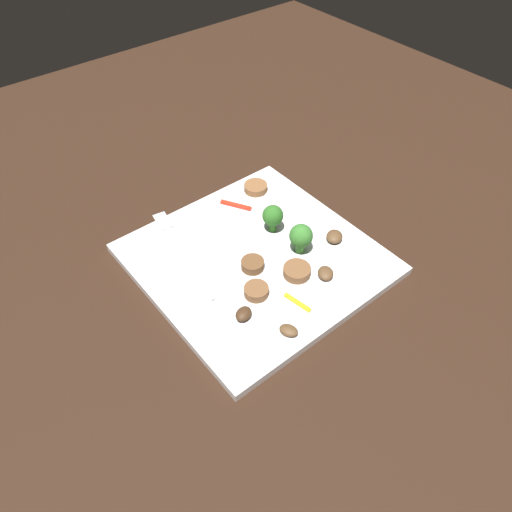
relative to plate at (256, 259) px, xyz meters
name	(u,v)px	position (x,y,z in m)	size (l,w,h in m)	color
ground_plane	(256,262)	(0.00, 0.00, -0.01)	(1.40, 1.40, 0.00)	black
plate	(256,259)	(0.00, 0.00, 0.00)	(0.29, 0.29, 0.01)	white
fork	(179,247)	(0.08, 0.07, 0.01)	(0.18, 0.04, 0.00)	silver
broccoli_floret_0	(301,237)	(-0.03, -0.05, 0.03)	(0.03, 0.03, 0.04)	#408630
broccoli_floret_1	(273,216)	(0.02, -0.05, 0.03)	(0.03, 0.03, 0.04)	#347525
sausage_slice_0	(253,264)	(-0.01, 0.02, 0.01)	(0.03, 0.03, 0.01)	brown
sausage_slice_1	(256,188)	(0.11, -0.09, 0.01)	(0.03, 0.03, 0.01)	brown
sausage_slice_2	(256,291)	(-0.05, 0.04, 0.01)	(0.03, 0.03, 0.01)	brown
sausage_slice_3	(297,271)	(-0.06, -0.02, 0.01)	(0.03, 0.03, 0.01)	brown
mushroom_0	(334,237)	(-0.04, -0.10, 0.01)	(0.03, 0.02, 0.01)	brown
mushroom_1	(289,330)	(-0.12, 0.05, 0.01)	(0.02, 0.02, 0.01)	brown
mushroom_2	(244,314)	(-0.07, 0.07, 0.01)	(0.02, 0.02, 0.01)	#422B19
mushroom_3	(326,273)	(-0.08, -0.05, 0.01)	(0.02, 0.02, 0.01)	brown
pepper_strip_0	(236,205)	(0.10, -0.04, 0.01)	(0.05, 0.01, 0.00)	red
pepper_strip_1	(297,302)	(-0.09, 0.01, 0.01)	(0.04, 0.00, 0.00)	yellow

